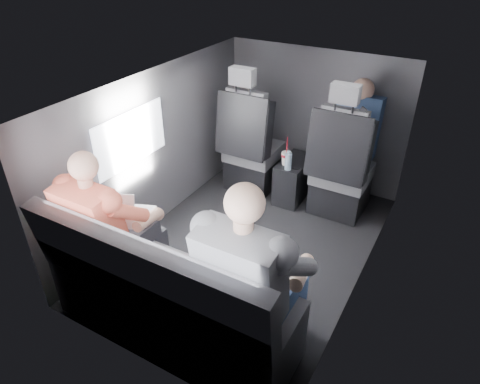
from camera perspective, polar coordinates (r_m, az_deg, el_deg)
The scene contains 19 objects.
floor at distance 3.60m, azimuth 1.39°, elevation -7.13°, with size 2.60×2.60×0.00m, color black.
ceiling at distance 2.95m, azimuth 1.74°, elevation 13.75°, with size 2.60×2.60×0.00m, color #B2B2AD.
panel_left at distance 3.68m, azimuth -10.95°, elevation 5.60°, with size 0.02×2.60×1.35m, color #56565B.
panel_right at distance 2.98m, azimuth 17.01°, elevation -2.03°, with size 0.02×2.60×1.35m, color #56565B.
panel_front at distance 4.31m, azimuth 9.86°, elevation 9.63°, with size 1.80×0.02×1.35m, color #56565B.
panel_back at distance 2.37m, azimuth -13.78°, elevation -11.34°, with size 1.80×0.02×1.35m, color #56565B.
side_window at distance 3.38m, azimuth -14.27°, elevation 6.96°, with size 0.02×0.75×0.42m, color white.
seatbelt at distance 3.58m, azimuth 13.14°, elevation 6.79°, with size 0.05×0.01×0.65m, color black.
front_seat_left at distance 4.20m, azimuth 1.49°, elevation 5.38°, with size 0.52×0.58×1.26m.
front_seat_right at distance 3.90m, azimuth 13.22°, elevation 2.36°, with size 0.52×0.58×1.26m.
center_console at distance 4.16m, azimuth 7.19°, elevation 1.72°, with size 0.24×0.48×0.41m.
rear_bench at distance 2.74m, azimuth -9.43°, elevation -14.12°, with size 1.60×0.57×0.92m.
soda_cup at distance 3.94m, azimuth 6.18°, elevation 4.50°, with size 0.09×0.09×0.28m.
water_bottle at distance 3.87m, azimuth 6.46°, elevation 4.10°, with size 0.06×0.06×0.18m.
laptop_white at distance 2.97m, azimuth -15.45°, elevation -2.75°, with size 0.40×0.42×0.25m.
laptop_black at distance 2.45m, azimuth 2.72°, elevation -9.82°, with size 0.38×0.38×0.24m.
passenger_rear_left at distance 2.88m, azimuth -16.88°, elevation -4.54°, with size 0.49×0.61×1.20m.
passenger_rear_right at distance 2.34m, azimuth 1.78°, elevation -11.52°, with size 0.55×0.66×1.30m.
passenger_front_right at distance 3.98m, azimuth 15.32°, elevation 8.18°, with size 0.39×0.39×0.76m.
Camera 1 is at (1.31, -2.49, 2.26)m, focal length 32.00 mm.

